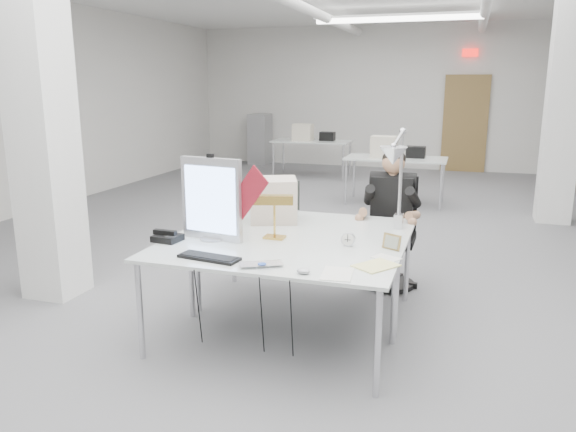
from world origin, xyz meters
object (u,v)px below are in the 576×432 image
(monitor, at_px, (212,199))
(laptop, at_px, (262,267))
(office_chair, at_px, (391,232))
(architect_lamp, at_px, (397,182))
(seated_person, at_px, (392,197))
(beige_monitor, at_px, (273,200))
(desk_main, at_px, (270,255))
(desk_phone, at_px, (168,238))
(bankers_lamp, at_px, (274,217))

(monitor, bearing_deg, laptop, -33.65)
(office_chair, xyz_separation_m, monitor, (-1.19, -1.42, 0.52))
(monitor, height_order, architect_lamp, architect_lamp)
(seated_person, height_order, laptop, seated_person)
(beige_monitor, bearing_deg, architect_lamp, -29.98)
(laptop, relative_size, architect_lamp, 0.33)
(desk_main, bearing_deg, monitor, 159.01)
(architect_lamp, bearing_deg, beige_monitor, 178.65)
(seated_person, distance_m, architect_lamp, 0.89)
(monitor, relative_size, desk_phone, 3.24)
(desk_main, relative_size, architect_lamp, 2.09)
(desk_main, height_order, beige_monitor, beige_monitor)
(monitor, distance_m, architect_lamp, 1.43)
(desk_main, bearing_deg, laptop, -79.53)
(desk_main, relative_size, bankers_lamp, 5.39)
(desk_main, bearing_deg, office_chair, 68.24)
(bankers_lamp, bearing_deg, desk_phone, -173.06)
(seated_person, bearing_deg, office_chair, 88.72)
(seated_person, relative_size, bankers_lamp, 2.81)
(desk_main, xyz_separation_m, seated_person, (0.65, 1.57, 0.16))
(desk_phone, distance_m, beige_monitor, 1.04)
(bankers_lamp, xyz_separation_m, architect_lamp, (0.88, 0.36, 0.26))
(office_chair, relative_size, laptop, 3.85)
(desk_main, bearing_deg, desk_phone, 176.30)
(office_chair, relative_size, beige_monitor, 2.77)
(desk_main, xyz_separation_m, office_chair, (0.65, 1.62, -0.19))
(desk_phone, height_order, beige_monitor, beige_monitor)
(desk_main, height_order, architect_lamp, architect_lamp)
(desk_phone, xyz_separation_m, beige_monitor, (0.56, 0.86, 0.16))
(architect_lamp, bearing_deg, office_chair, 106.37)
(office_chair, bearing_deg, bankers_lamp, -122.19)
(bankers_lamp, xyz_separation_m, desk_phone, (-0.75, -0.32, -0.14))
(office_chair, height_order, bankers_lamp, office_chair)
(desk_main, xyz_separation_m, laptop, (0.06, -0.33, 0.02))
(office_chair, distance_m, desk_phone, 2.18)
(monitor, distance_m, laptop, 0.86)
(monitor, bearing_deg, office_chair, 57.91)
(beige_monitor, bearing_deg, desk_main, -93.04)
(office_chair, bearing_deg, beige_monitor, -144.13)
(architect_lamp, bearing_deg, monitor, -150.39)
(desk_main, distance_m, architect_lamp, 1.16)
(office_chair, height_order, monitor, monitor)
(seated_person, distance_m, laptop, 2.00)
(seated_person, distance_m, desk_phone, 2.14)
(beige_monitor, distance_m, architect_lamp, 1.11)
(seated_person, xyz_separation_m, beige_monitor, (-0.94, -0.66, 0.04))
(monitor, bearing_deg, architect_lamp, 29.80)
(desk_main, xyz_separation_m, bankers_lamp, (-0.10, 0.38, 0.18))
(beige_monitor, bearing_deg, monitor, -130.49)
(desk_phone, distance_m, architect_lamp, 1.81)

